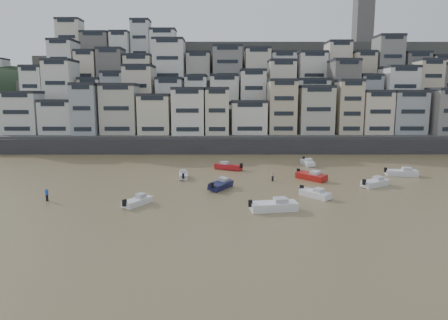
{
  "coord_description": "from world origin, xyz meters",
  "views": [
    {
      "loc": [
        4.84,
        -28.4,
        13.26
      ],
      "look_at": [
        5.0,
        30.0,
        4.0
      ],
      "focal_mm": 32.0,
      "sensor_mm": 36.0,
      "label": 1
    }
  ],
  "objects_px": {
    "boat_c": "(221,184)",
    "boat_j": "(137,200)",
    "boat_i": "(307,162)",
    "boat_d": "(375,182)",
    "boat_f": "(183,175)",
    "boat_b": "(315,192)",
    "boat_e": "(311,175)",
    "boat_g": "(402,171)",
    "person_blue": "(47,194)",
    "person_pink": "(273,176)",
    "boat_a": "(274,204)",
    "boat_h": "(228,165)"
  },
  "relations": [
    {
      "from": "boat_g",
      "to": "boat_j",
      "type": "height_order",
      "value": "boat_g"
    },
    {
      "from": "boat_e",
      "to": "person_blue",
      "type": "bearing_deg",
      "value": -107.8
    },
    {
      "from": "boat_i",
      "to": "boat_f",
      "type": "bearing_deg",
      "value": -67.0
    },
    {
      "from": "boat_c",
      "to": "person_pink",
      "type": "bearing_deg",
      "value": -27.75
    },
    {
      "from": "boat_j",
      "to": "person_pink",
      "type": "height_order",
      "value": "person_pink"
    },
    {
      "from": "boat_e",
      "to": "person_blue",
      "type": "distance_m",
      "value": 39.15
    },
    {
      "from": "boat_d",
      "to": "person_pink",
      "type": "height_order",
      "value": "person_pink"
    },
    {
      "from": "boat_f",
      "to": "person_blue",
      "type": "xyz_separation_m",
      "value": [
        -16.14,
        -14.33,
        0.25
      ]
    },
    {
      "from": "boat_i",
      "to": "person_pink",
      "type": "bearing_deg",
      "value": -35.97
    },
    {
      "from": "boat_f",
      "to": "boat_j",
      "type": "height_order",
      "value": "boat_j"
    },
    {
      "from": "boat_g",
      "to": "boat_j",
      "type": "distance_m",
      "value": 44.85
    },
    {
      "from": "boat_a",
      "to": "boat_g",
      "type": "bearing_deg",
      "value": 31.18
    },
    {
      "from": "boat_c",
      "to": "boat_e",
      "type": "relative_size",
      "value": 0.93
    },
    {
      "from": "person_pink",
      "to": "boat_b",
      "type": "bearing_deg",
      "value": -67.48
    },
    {
      "from": "boat_j",
      "to": "person_blue",
      "type": "xyz_separation_m",
      "value": [
        -12.08,
        2.08,
        0.23
      ]
    },
    {
      "from": "boat_b",
      "to": "boat_d",
      "type": "xyz_separation_m",
      "value": [
        10.52,
        6.57,
        0.07
      ]
    },
    {
      "from": "boat_j",
      "to": "boat_h",
      "type": "bearing_deg",
      "value": 4.24
    },
    {
      "from": "boat_c",
      "to": "boat_j",
      "type": "xyz_separation_m",
      "value": [
        -10.29,
        -8.83,
        -0.1
      ]
    },
    {
      "from": "boat_b",
      "to": "boat_j",
      "type": "xyz_separation_m",
      "value": [
        -22.87,
        -3.8,
        -0.02
      ]
    },
    {
      "from": "boat_i",
      "to": "person_pink",
      "type": "distance_m",
      "value": 17.0
    },
    {
      "from": "boat_d",
      "to": "boat_h",
      "type": "height_order",
      "value": "boat_h"
    },
    {
      "from": "boat_h",
      "to": "boat_g",
      "type": "bearing_deg",
      "value": -163.56
    },
    {
      "from": "boat_f",
      "to": "boat_g",
      "type": "relative_size",
      "value": 0.8
    },
    {
      "from": "boat_i",
      "to": "boat_d",
      "type": "bearing_deg",
      "value": 13.09
    },
    {
      "from": "boat_c",
      "to": "boat_j",
      "type": "height_order",
      "value": "boat_c"
    },
    {
      "from": "boat_f",
      "to": "person_blue",
      "type": "distance_m",
      "value": 21.58
    },
    {
      "from": "boat_i",
      "to": "boat_j",
      "type": "relative_size",
      "value": 1.13
    },
    {
      "from": "boat_a",
      "to": "boat_b",
      "type": "bearing_deg",
      "value": 35.95
    },
    {
      "from": "boat_b",
      "to": "person_pink",
      "type": "height_order",
      "value": "person_pink"
    },
    {
      "from": "boat_i",
      "to": "boat_a",
      "type": "bearing_deg",
      "value": -24.02
    },
    {
      "from": "boat_j",
      "to": "boat_e",
      "type": "bearing_deg",
      "value": -29.1
    },
    {
      "from": "boat_j",
      "to": "person_blue",
      "type": "bearing_deg",
      "value": 109.84
    },
    {
      "from": "boat_c",
      "to": "boat_d",
      "type": "xyz_separation_m",
      "value": [
        23.1,
        1.54,
        -0.01
      ]
    },
    {
      "from": "boat_b",
      "to": "boat_e",
      "type": "distance_m",
      "value": 11.47
    },
    {
      "from": "boat_e",
      "to": "boat_j",
      "type": "relative_size",
      "value": 1.25
    },
    {
      "from": "boat_c",
      "to": "boat_e",
      "type": "bearing_deg",
      "value": -38.0
    },
    {
      "from": "boat_c",
      "to": "boat_i",
      "type": "xyz_separation_m",
      "value": [
        16.85,
        20.11,
        -0.02
      ]
    },
    {
      "from": "boat_f",
      "to": "boat_e",
      "type": "bearing_deg",
      "value": -99.59
    },
    {
      "from": "boat_a",
      "to": "boat_d",
      "type": "height_order",
      "value": "boat_a"
    },
    {
      "from": "boat_f",
      "to": "boat_g",
      "type": "bearing_deg",
      "value": -92.95
    },
    {
      "from": "boat_b",
      "to": "boat_c",
      "type": "height_order",
      "value": "boat_c"
    },
    {
      "from": "boat_b",
      "to": "person_blue",
      "type": "relative_size",
      "value": 2.82
    },
    {
      "from": "person_blue",
      "to": "person_pink",
      "type": "relative_size",
      "value": 1.0
    },
    {
      "from": "boat_g",
      "to": "boat_i",
      "type": "xyz_separation_m",
      "value": [
        -13.78,
        10.58,
        -0.04
      ]
    },
    {
      "from": "boat_d",
      "to": "boat_f",
      "type": "height_order",
      "value": "boat_d"
    },
    {
      "from": "boat_c",
      "to": "boat_g",
      "type": "relative_size",
      "value": 0.97
    },
    {
      "from": "person_blue",
      "to": "boat_a",
      "type": "bearing_deg",
      "value": -9.31
    },
    {
      "from": "boat_e",
      "to": "boat_i",
      "type": "bearing_deg",
      "value": 133.34
    },
    {
      "from": "boat_j",
      "to": "boat_i",
      "type": "bearing_deg",
      "value": -13.56
    },
    {
      "from": "boat_c",
      "to": "boat_h",
      "type": "xyz_separation_m",
      "value": [
        1.31,
        15.62,
        0.02
      ]
    }
  ]
}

